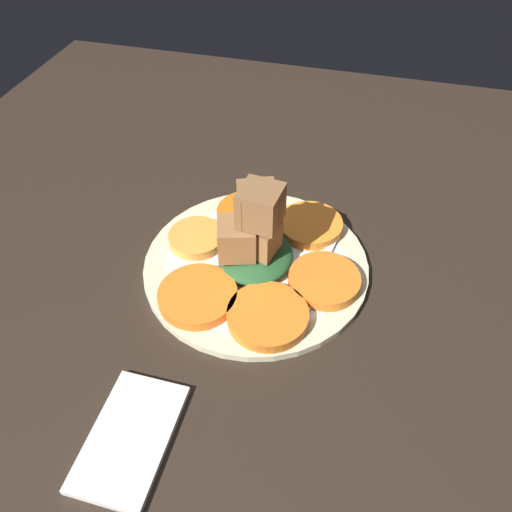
% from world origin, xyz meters
% --- Properties ---
extents(table_slab, '(1.20, 1.20, 0.02)m').
position_xyz_m(table_slab, '(0.00, 0.00, 0.01)').
color(table_slab, black).
rests_on(table_slab, ground).
extents(plate, '(0.29, 0.29, 0.01)m').
position_xyz_m(plate, '(0.00, 0.00, 0.03)').
color(plate, beige).
rests_on(plate, table_slab).
extents(carrot_slice_0, '(0.10, 0.10, 0.01)m').
position_xyz_m(carrot_slice_0, '(-0.08, 0.05, 0.04)').
color(carrot_slice_0, orange).
rests_on(carrot_slice_0, plate).
extents(carrot_slice_1, '(0.10, 0.10, 0.01)m').
position_xyz_m(carrot_slice_1, '(-0.09, -0.04, 0.04)').
color(carrot_slice_1, orange).
rests_on(carrot_slice_1, plate).
extents(carrot_slice_2, '(0.09, 0.09, 0.01)m').
position_xyz_m(carrot_slice_2, '(-0.02, -0.09, 0.04)').
color(carrot_slice_2, orange).
rests_on(carrot_slice_2, plate).
extents(carrot_slice_3, '(0.09, 0.09, 0.01)m').
position_xyz_m(carrot_slice_3, '(0.08, -0.06, 0.04)').
color(carrot_slice_3, orange).
rests_on(carrot_slice_3, plate).
extents(carrot_slice_4, '(0.09, 0.09, 0.01)m').
position_xyz_m(carrot_slice_4, '(0.08, 0.03, 0.04)').
color(carrot_slice_4, orange).
rests_on(carrot_slice_4, plate).
extents(carrot_slice_5, '(0.07, 0.07, 0.01)m').
position_xyz_m(carrot_slice_5, '(0.02, 0.09, 0.04)').
color(carrot_slice_5, '#F9953A').
rests_on(carrot_slice_5, plate).
extents(center_pile, '(0.10, 0.10, 0.12)m').
position_xyz_m(center_pile, '(-0.00, 0.00, 0.08)').
color(center_pile, '#235128').
rests_on(center_pile, plate).
extents(fork, '(0.19, 0.05, 0.00)m').
position_xyz_m(fork, '(-0.02, -0.08, 0.03)').
color(fork, silver).
rests_on(fork, plate).
extents(napkin, '(0.13, 0.08, 0.01)m').
position_xyz_m(napkin, '(-0.26, 0.06, 0.02)').
color(napkin, silver).
rests_on(napkin, table_slab).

